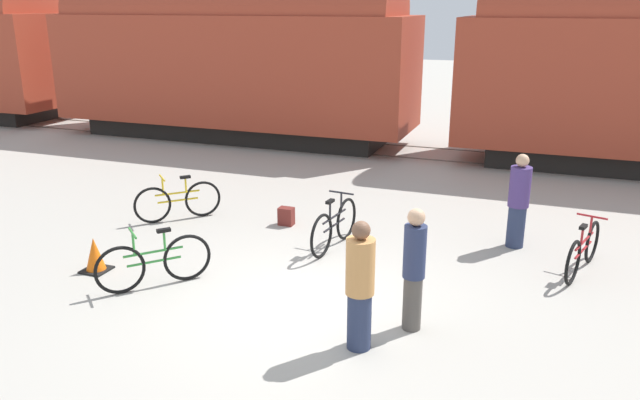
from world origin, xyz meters
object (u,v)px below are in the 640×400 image
person_in_navy (414,269)px  backpack (286,216)px  person_in_purple (518,201)px  bicycle_green (154,262)px  person_in_tan (360,286)px  bicycle_maroon (583,250)px  traffic_cone (95,256)px  freight_train (437,57)px  bicycle_black (334,226)px  bicycle_yellow (178,201)px

person_in_navy → backpack: size_ratio=4.79×
person_in_purple → backpack: size_ratio=4.80×
bicycle_green → person_in_tan: 3.40m
bicycle_maroon → traffic_cone: 7.58m
freight_train → backpack: bearing=-102.4°
bicycle_maroon → bicycle_green: size_ratio=1.29×
bicycle_black → bicycle_yellow: size_ratio=1.38×
bicycle_yellow → person_in_purple: size_ratio=0.75×
bicycle_black → traffic_cone: (-3.18, -2.22, -0.14)m
bicycle_yellow → person_in_purple: bearing=7.4°
person_in_navy → traffic_cone: size_ratio=2.96×
traffic_cone → freight_train: bearing=70.6°
person_in_navy → traffic_cone: person_in_navy is taller
person_in_navy → bicycle_black: bearing=-82.4°
bicycle_maroon → traffic_cone: bearing=-160.1°
bicycle_maroon → freight_train: bearing=117.0°
person_in_tan → traffic_cone: size_ratio=2.97×
person_in_tan → freight_train: bearing=-108.9°
freight_train → bicycle_black: (-0.27, -7.57, -2.26)m
bicycle_black → bicycle_green: bearing=-129.6°
bicycle_yellow → person_in_tan: bearing=-35.4°
bicycle_green → backpack: bicycle_green is taller
bicycle_maroon → person_in_tan: (-2.60, -3.33, 0.45)m
bicycle_yellow → person_in_navy: person_in_navy is taller
bicycle_maroon → traffic_cone: bicycle_maroon is taller
bicycle_maroon → person_in_purple: person_in_purple is taller
traffic_cone → bicycle_green: bearing=-7.3°
backpack → traffic_cone: (-1.95, -3.00, 0.08)m
bicycle_green → traffic_cone: bicycle_green is taller
person_in_tan → bicycle_green: bearing=-35.0°
bicycle_green → backpack: (0.74, 3.15, -0.21)m
bicycle_black → person_in_navy: bearing=-51.2°
bicycle_green → person_in_purple: bearing=35.8°
bicycle_green → bicycle_black: bearing=50.4°
traffic_cone → bicycle_black: bearing=35.0°
person_in_navy → person_in_tan: person_in_tan is taller
bicycle_green → person_in_tan: person_in_tan is taller
backpack → person_in_navy: bearing=-44.9°
person_in_navy → traffic_cone: bearing=-32.0°
traffic_cone → person_in_purple: bearing=28.9°
bicycle_green → traffic_cone: size_ratio=2.38×
bicycle_green → person_in_navy: size_ratio=0.81×
freight_train → bicycle_maroon: 8.41m
bicycle_green → backpack: bearing=76.7°
freight_train → traffic_cone: freight_train is taller
freight_train → backpack: (-1.50, -6.80, -2.48)m
freight_train → bicycle_yellow: 8.39m
bicycle_maroon → traffic_cone: size_ratio=3.08×
freight_train → person_in_purple: 7.19m
bicycle_yellow → backpack: 2.13m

